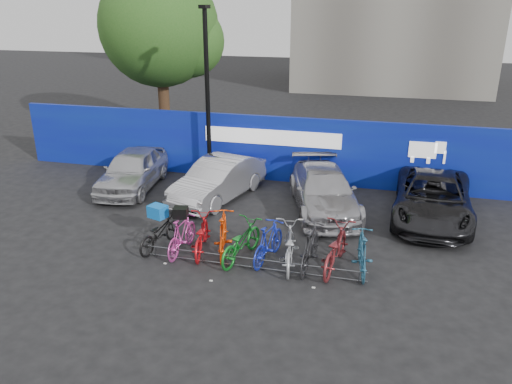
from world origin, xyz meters
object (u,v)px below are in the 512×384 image
(car_3, at_px, (433,198))
(bike_5, at_px, (268,242))
(tree, at_px, (165,30))
(car_2, at_px, (324,190))
(car_0, at_px, (132,170))
(bike_2, at_px, (201,235))
(bike_9, at_px, (362,253))
(bike_7, at_px, (310,247))
(bike_4, at_px, (241,241))
(bike_8, at_px, (335,248))
(bike_1, at_px, (182,235))
(car_1, at_px, (218,180))
(bike_3, at_px, (223,234))
(bike_6, at_px, (289,246))
(bike_rack, at_px, (252,263))
(lamppost, at_px, (207,92))
(bike_0, at_px, (159,233))

(car_3, bearing_deg, bike_5, -133.55)
(tree, height_order, car_2, tree)
(car_0, height_order, bike_2, car_0)
(bike_2, relative_size, bike_9, 1.07)
(bike_5, xyz_separation_m, bike_7, (1.07, -0.08, 0.04))
(tree, height_order, bike_4, tree)
(bike_8, bearing_deg, bike_1, 10.01)
(bike_1, distance_m, bike_4, 1.59)
(car_0, height_order, bike_8, car_0)
(car_3, bearing_deg, car_1, -175.66)
(bike_1, height_order, bike_2, bike_1)
(bike_3, relative_size, bike_6, 0.95)
(bike_5, distance_m, bike_8, 1.66)
(tree, xyz_separation_m, bike_rack, (6.77, -10.66, -4.91))
(bike_1, height_order, bike_3, bike_3)
(car_2, height_order, bike_9, car_2)
(car_3, xyz_separation_m, bike_1, (-6.48, -3.97, -0.16))
(car_0, xyz_separation_m, bike_8, (7.50, -3.95, -0.15))
(tree, relative_size, bike_3, 4.16)
(car_1, height_order, bike_6, car_1)
(lamppost, distance_m, car_2, 5.43)
(bike_0, distance_m, bike_2, 1.16)
(bike_rack, bearing_deg, bike_8, 15.72)
(bike_0, height_order, bike_2, bike_2)
(bike_7, bearing_deg, tree, -46.97)
(bike_7, bearing_deg, bike_1, 5.16)
(bike_1, distance_m, bike_9, 4.61)
(tree, relative_size, bike_1, 4.62)
(lamppost, distance_m, bike_2, 6.35)
(bike_9, bearing_deg, bike_7, -3.31)
(bike_3, bearing_deg, bike_4, 147.51)
(car_3, height_order, bike_5, car_3)
(tree, distance_m, bike_7, 13.83)
(bike_4, relative_size, bike_9, 1.09)
(tree, height_order, bike_6, tree)
(bike_6, xyz_separation_m, bike_8, (1.13, 0.12, 0.03))
(lamppost, xyz_separation_m, bike_6, (4.03, -5.57, -2.75))
(bike_0, relative_size, bike_1, 1.01)
(bike_2, height_order, bike_9, bike_9)
(bike_1, height_order, bike_4, bike_1)
(car_0, relative_size, bike_6, 2.06)
(car_2, height_order, bike_5, car_2)
(bike_0, bearing_deg, bike_5, -167.96)
(bike_8, xyz_separation_m, bike_9, (0.66, -0.04, -0.02))
(bike_3, height_order, bike_7, bike_3)
(bike_4, relative_size, bike_6, 0.96)
(bike_rack, xyz_separation_m, bike_4, (-0.40, 0.42, 0.34))
(tree, bearing_deg, car_0, -78.68)
(bike_3, xyz_separation_m, bike_6, (1.76, -0.17, -0.04))
(bike_5, bearing_deg, bike_4, 18.95)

